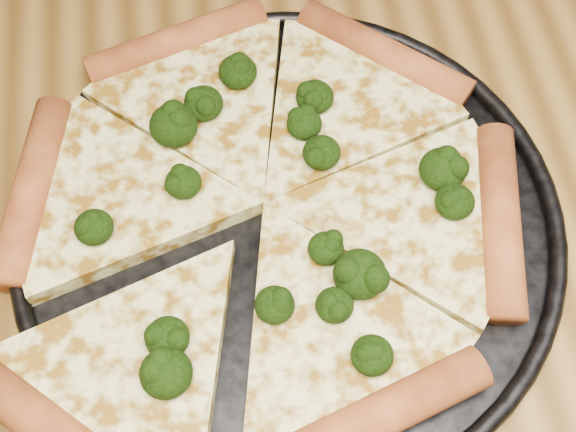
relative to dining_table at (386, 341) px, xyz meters
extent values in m
cube|color=olive|center=(0.00, 0.00, 0.07)|extent=(1.20, 0.90, 0.04)
cylinder|color=black|center=(-0.07, 0.06, 0.09)|extent=(0.37, 0.37, 0.01)
torus|color=black|center=(-0.07, 0.06, 0.10)|extent=(0.38, 0.38, 0.01)
cylinder|color=#B7602D|center=(0.03, 0.19, 0.11)|extent=(0.12, 0.12, 0.03)
cylinder|color=#B7602D|center=(-0.13, 0.22, 0.11)|extent=(0.15, 0.07, 0.03)
cylinder|color=#B7602D|center=(-0.24, 0.11, 0.11)|extent=(0.06, 0.15, 0.03)
cylinder|color=#B7602D|center=(-0.03, -0.08, 0.11)|extent=(0.15, 0.07, 0.03)
cylinder|color=#B7602D|center=(0.07, 0.04, 0.11)|extent=(0.06, 0.15, 0.03)
ellipsoid|color=black|center=(-0.13, 0.09, 0.12)|extent=(0.02, 0.02, 0.02)
ellipsoid|color=black|center=(-0.03, 0.01, 0.12)|extent=(0.03, 0.03, 0.03)
ellipsoid|color=black|center=(-0.09, -0.01, 0.12)|extent=(0.03, 0.03, 0.02)
ellipsoid|color=black|center=(-0.15, -0.04, 0.12)|extent=(0.03, 0.03, 0.02)
ellipsoid|color=black|center=(-0.15, -0.02, 0.12)|extent=(0.03, 0.03, 0.02)
ellipsoid|color=black|center=(-0.05, 0.13, 0.12)|extent=(0.03, 0.03, 0.02)
ellipsoid|color=black|center=(-0.05, -0.01, 0.12)|extent=(0.02, 0.02, 0.02)
ellipsoid|color=black|center=(-0.14, 0.14, 0.12)|extent=(0.03, 0.03, 0.03)
ellipsoid|color=black|center=(-0.20, 0.06, 0.12)|extent=(0.03, 0.03, 0.02)
ellipsoid|color=black|center=(-0.05, 0.03, 0.12)|extent=(0.02, 0.02, 0.02)
ellipsoid|color=black|center=(0.04, 0.05, 0.12)|extent=(0.03, 0.03, 0.02)
ellipsoid|color=black|center=(-0.09, 0.18, 0.12)|extent=(0.03, 0.03, 0.02)
ellipsoid|color=black|center=(-0.04, 0.10, 0.12)|extent=(0.03, 0.03, 0.02)
ellipsoid|color=black|center=(-0.03, -0.05, 0.12)|extent=(0.03, 0.03, 0.02)
ellipsoid|color=black|center=(-0.12, 0.15, 0.12)|extent=(0.03, 0.03, 0.02)
ellipsoid|color=black|center=(0.04, 0.07, 0.12)|extent=(0.03, 0.03, 0.02)
ellipsoid|color=black|center=(-0.04, 0.15, 0.12)|extent=(0.03, 0.03, 0.02)
camera|label=1|loc=(-0.10, -0.18, 0.56)|focal=47.57mm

